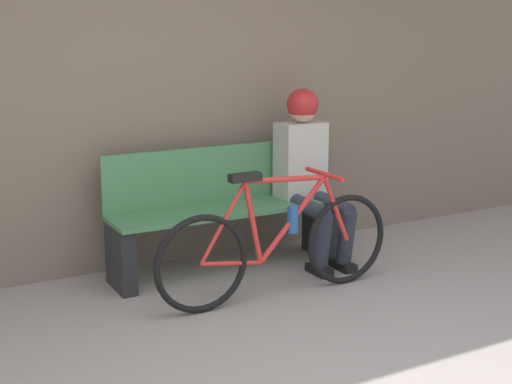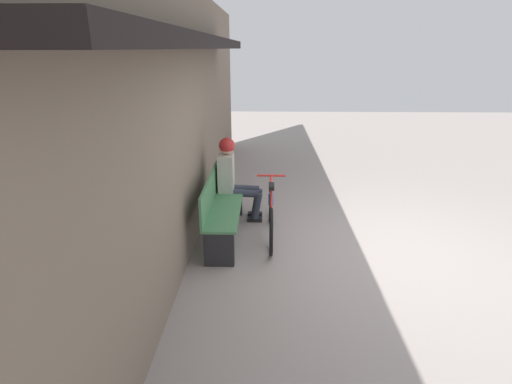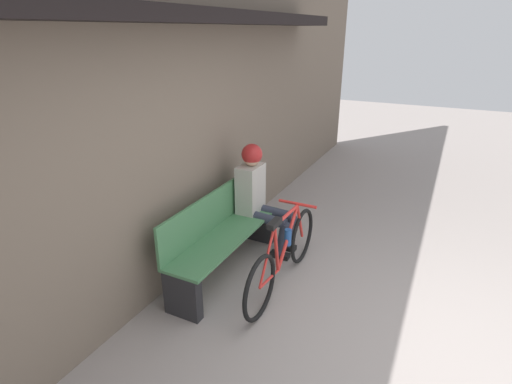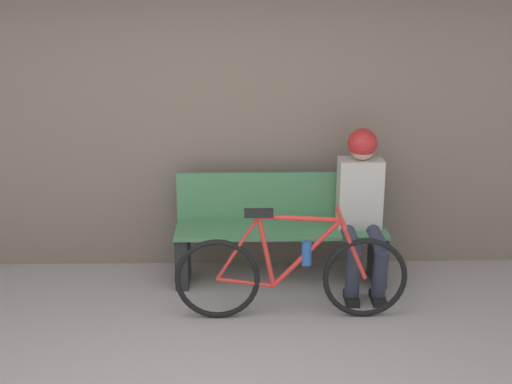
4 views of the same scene
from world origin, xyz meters
The scene contains 4 objects.
storefront_wall centered at (0.00, 2.42, 1.66)m, with size 12.00×0.56×3.20m.
park_bench_near centered at (0.48, 2.05, 0.40)m, with size 1.65×0.42×0.85m.
bicycle centered at (0.53, 1.38, 0.34)m, with size 1.66×0.40×0.82m.
person_seated centered at (1.10, 1.93, 0.71)m, with size 0.34×0.64×1.25m.
Camera 4 is at (0.18, -3.24, 2.43)m, focal length 50.00 mm.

